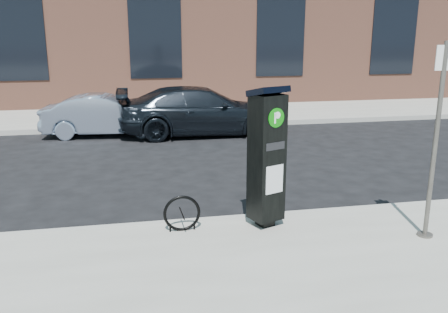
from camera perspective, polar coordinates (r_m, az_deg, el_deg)
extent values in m
plane|color=black|center=(7.53, -2.25, -8.50)|extent=(120.00, 120.00, 0.00)
cube|color=gray|center=(21.07, -8.30, 6.61)|extent=(60.00, 12.00, 0.15)
cube|color=#9E9B93|center=(7.49, -2.23, -8.03)|extent=(60.00, 0.12, 0.16)
cube|color=#9E9B93|center=(15.18, -7.04, 3.57)|extent=(60.00, 0.12, 0.16)
cube|color=#915642|center=(23.89, -9.08, 16.95)|extent=(28.00, 10.00, 8.00)
cube|color=black|center=(19.23, -23.76, 13.56)|extent=(2.00, 0.06, 3.50)
cube|color=black|center=(18.86, -8.28, 14.61)|extent=(2.00, 0.06, 3.50)
cube|color=black|center=(19.78, 6.83, 14.65)|extent=(2.00, 0.06, 3.50)
cube|color=black|center=(21.84, 19.80, 13.90)|extent=(2.00, 0.06, 3.50)
cube|color=black|center=(7.24, 4.96, -7.76)|extent=(0.28, 0.28, 0.11)
cube|color=black|center=(6.93, 5.14, -0.20)|extent=(0.55, 0.52, 1.86)
cube|color=black|center=(6.75, 5.33, 7.83)|extent=(0.61, 0.57, 0.17)
cylinder|color=#086509|center=(6.65, 6.30, 4.65)|extent=(0.26, 0.12, 0.27)
cube|color=white|center=(6.65, 6.30, 4.65)|extent=(0.09, 0.04, 0.15)
cube|color=silver|center=(6.86, 6.09, -2.76)|extent=(0.29, 0.12, 0.42)
cube|color=black|center=(6.73, 6.21, 1.25)|extent=(0.31, 0.13, 0.11)
cylinder|color=#5B5650|center=(7.44, 23.00, -8.65)|extent=(0.22, 0.22, 0.03)
cylinder|color=#5B5650|center=(7.04, 24.08, 1.45)|extent=(0.07, 0.07, 2.71)
cube|color=silver|center=(6.90, 25.07, 10.70)|extent=(0.24, 0.08, 0.33)
torus|color=black|center=(6.96, -5.08, -6.83)|extent=(0.55, 0.06, 0.55)
cylinder|color=black|center=(7.02, -6.50, -8.56)|extent=(0.03, 0.03, 0.11)
cylinder|color=black|center=(7.07, -3.59, -8.34)|extent=(0.03, 0.03, 0.11)
imported|color=#9AA9C4|center=(14.46, -13.90, 4.84)|extent=(3.79, 1.61, 1.22)
imported|color=black|center=(14.22, -2.78, 5.52)|extent=(4.91, 2.00, 1.42)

